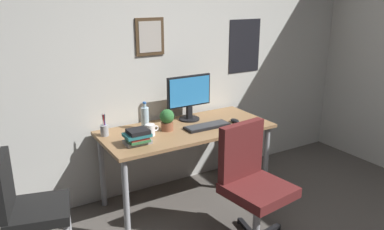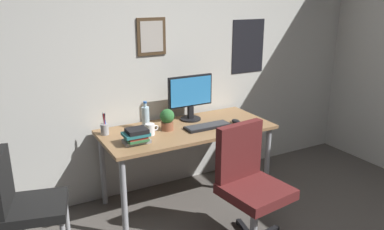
% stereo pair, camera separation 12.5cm
% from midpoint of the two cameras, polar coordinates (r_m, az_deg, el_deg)
% --- Properties ---
extents(wall_back, '(4.40, 0.10, 2.60)m').
position_cam_midpoint_polar(wall_back, '(3.83, -0.73, 8.55)').
color(wall_back, silver).
rests_on(wall_back, ground_plane).
extents(desk, '(1.56, 0.71, 0.73)m').
position_cam_midpoint_polar(desk, '(3.55, 0.23, -3.09)').
color(desk, '#936D47').
rests_on(desk, ground_plane).
extents(office_chair, '(0.57, 0.57, 0.95)m').
position_cam_midpoint_polar(office_chair, '(3.06, 9.57, -9.41)').
color(office_chair, '#591E1E').
rests_on(office_chair, ground_plane).
extents(side_chair, '(0.51, 0.51, 0.88)m').
position_cam_midpoint_polar(side_chair, '(3.00, -22.33, -11.69)').
color(side_chair, black).
rests_on(side_chair, ground_plane).
extents(monitor, '(0.46, 0.20, 0.43)m').
position_cam_midpoint_polar(monitor, '(3.68, 0.73, 2.86)').
color(monitor, black).
rests_on(monitor, desk).
extents(keyboard, '(0.43, 0.15, 0.03)m').
position_cam_midpoint_polar(keyboard, '(3.53, 3.33, -1.68)').
color(keyboard, black).
rests_on(keyboard, desk).
extents(computer_mouse, '(0.06, 0.11, 0.04)m').
position_cam_midpoint_polar(computer_mouse, '(3.67, 7.47, -0.93)').
color(computer_mouse, black).
rests_on(computer_mouse, desk).
extents(water_bottle, '(0.07, 0.07, 0.25)m').
position_cam_midpoint_polar(water_bottle, '(3.50, -5.87, -0.32)').
color(water_bottle, silver).
rests_on(water_bottle, desk).
extents(coffee_mug_near, '(0.12, 0.08, 0.10)m').
position_cam_midpoint_polar(coffee_mug_near, '(3.35, -5.13, -2.13)').
color(coffee_mug_near, white).
rests_on(coffee_mug_near, desk).
extents(potted_plant, '(0.13, 0.13, 0.20)m').
position_cam_midpoint_polar(potted_plant, '(3.44, -2.66, -0.56)').
color(potted_plant, brown).
rests_on(potted_plant, desk).
extents(pen_cup, '(0.07, 0.07, 0.20)m').
position_cam_midpoint_polar(pen_cup, '(3.41, -11.75, -1.99)').
color(pen_cup, '#9EA0A5').
rests_on(pen_cup, desk).
extents(book_stack_left, '(0.22, 0.17, 0.13)m').
position_cam_midpoint_polar(book_stack_left, '(3.17, -7.10, -3.11)').
color(book_stack_left, gray).
rests_on(book_stack_left, desk).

